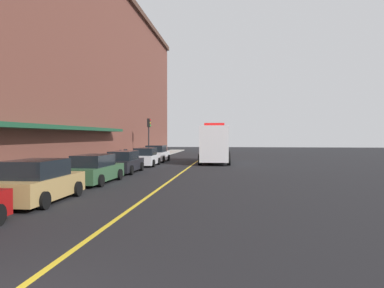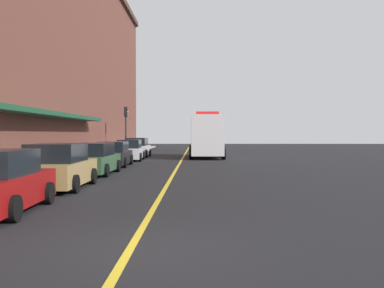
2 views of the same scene
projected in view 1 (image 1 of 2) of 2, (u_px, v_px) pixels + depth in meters
ground_plane at (189, 167)px, 29.96m from camera, size 112.00×112.00×0.00m
sidewalk_left at (116, 166)px, 30.65m from camera, size 2.40×70.00×0.15m
lane_center_stripe at (189, 167)px, 29.96m from camera, size 0.16×70.00×0.01m
brick_building_left at (27, 62)px, 30.26m from camera, size 13.26×64.00×17.54m
parked_car_1 at (38, 182)px, 14.19m from camera, size 2.15×4.59×1.67m
parked_car_2 at (95, 170)px, 19.94m from camera, size 2.01×4.84×1.57m
parked_car_3 at (124, 162)px, 25.61m from camera, size 2.01×4.80×1.53m
parked_car_4 at (146, 157)px, 31.49m from camera, size 2.09×4.33×1.57m
parked_car_5 at (157, 154)px, 36.67m from camera, size 2.15×4.29×1.66m
box_truck at (215, 144)px, 34.88m from camera, size 2.95×7.89×3.74m
parking_meter_0 at (120, 155)px, 29.16m from camera, size 0.14×0.18×1.33m
parking_meter_1 at (125, 154)px, 30.28m from camera, size 0.14×0.18×1.33m
parking_meter_2 at (126, 154)px, 30.76m from camera, size 0.14×0.18×1.33m
parking_meter_3 at (143, 151)px, 36.71m from camera, size 0.14×0.18×1.33m
traffic_light_near at (149, 131)px, 38.74m from camera, size 0.38×0.36×4.30m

